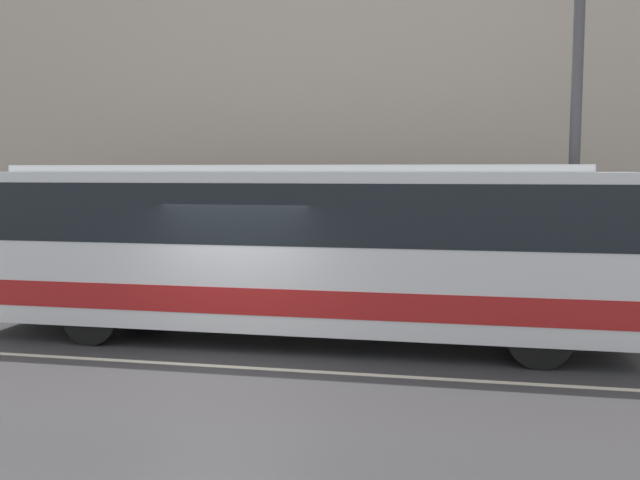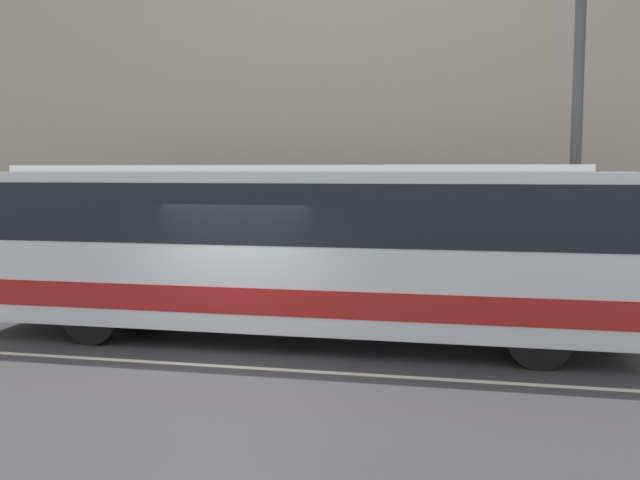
{
  "view_description": "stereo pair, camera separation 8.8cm",
  "coord_description": "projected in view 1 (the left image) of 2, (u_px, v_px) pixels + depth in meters",
  "views": [
    {
      "loc": [
        3.71,
        -10.36,
        3.06
      ],
      "look_at": [
        1.19,
        1.98,
        1.82
      ],
      "focal_mm": 40.0,
      "sensor_mm": 36.0,
      "label": 1
    },
    {
      "loc": [
        3.8,
        -10.35,
        3.06
      ],
      "look_at": [
        1.19,
        1.98,
        1.82
      ],
      "focal_mm": 40.0,
      "sensor_mm": 36.0,
      "label": 2
    }
  ],
  "objects": [
    {
      "name": "ground_plane",
      "position": [
        220.0,
        366.0,
        11.14
      ],
      "size": [
        60.0,
        60.0,
        0.0
      ],
      "primitive_type": "plane",
      "color": "#38383A"
    },
    {
      "name": "transit_bus",
      "position": [
        293.0,
        242.0,
        12.77
      ],
      "size": [
        11.59,
        2.49,
        3.15
      ],
      "color": "white",
      "rests_on": "ground_plane"
    },
    {
      "name": "lane_stripe",
      "position": [
        220.0,
        366.0,
        11.14
      ],
      "size": [
        54.0,
        0.14,
        0.01
      ],
      "color": "beige",
      "rests_on": "ground_plane"
    },
    {
      "name": "utility_pole_near",
      "position": [
        575.0,
        147.0,
        13.96
      ],
      "size": [
        0.21,
        0.21,
        6.69
      ],
      "color": "#4C4C4F",
      "rests_on": "sidewalk"
    },
    {
      "name": "building_facade",
      "position": [
        314.0,
        83.0,
        17.46
      ],
      "size": [
        60.0,
        0.35,
        10.78
      ],
      "color": "#B7A899",
      "rests_on": "ground_plane"
    },
    {
      "name": "pedestrian_waiting",
      "position": [
        377.0,
        274.0,
        15.22
      ],
      "size": [
        0.36,
        0.36,
        1.51
      ],
      "color": "navy",
      "rests_on": "sidewalk"
    },
    {
      "name": "sidewalk",
      "position": [
        300.0,
        300.0,
        16.43
      ],
      "size": [
        60.0,
        2.86,
        0.17
      ],
      "color": "#A09E99",
      "rests_on": "ground_plane"
    }
  ]
}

